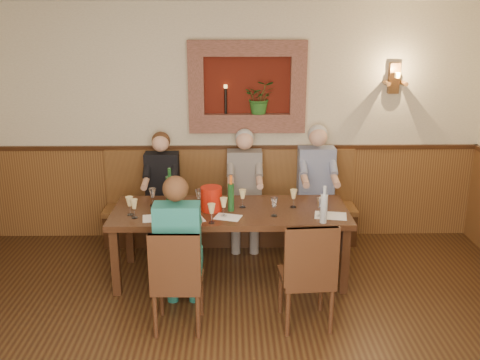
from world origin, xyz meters
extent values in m
cube|color=beige|center=(0.00, 3.00, 1.40)|extent=(6.00, 0.04, 2.80)
cube|color=brown|center=(0.00, 2.98, 0.55)|extent=(6.00, 0.04, 1.10)
cube|color=#381E0F|center=(0.00, 2.98, 1.12)|extent=(6.02, 0.06, 0.05)
cube|color=#51150B|center=(0.20, 2.98, 1.85)|extent=(1.00, 0.02, 0.70)
cube|color=#905449|center=(0.20, 2.94, 2.29)|extent=(1.36, 0.12, 0.18)
cube|color=#905449|center=(0.20, 2.94, 1.41)|extent=(1.36, 0.12, 0.18)
cube|color=#905449|center=(-0.39, 2.94, 1.85)|extent=(0.18, 0.12, 0.70)
cube|color=#905449|center=(0.79, 2.94, 1.85)|extent=(0.18, 0.12, 0.70)
cube|color=#905449|center=(0.20, 2.94, 1.52)|extent=(1.00, 0.14, 0.04)
imported|color=#275E20|center=(0.35, 2.94, 1.74)|extent=(0.35, 0.30, 0.39)
cylinder|color=black|center=(-0.05, 2.94, 1.69)|extent=(0.03, 0.03, 0.30)
cylinder|color=#FFBF59|center=(-0.05, 2.94, 1.86)|extent=(0.04, 0.04, 0.04)
cube|color=brown|center=(1.90, 2.95, 1.95)|extent=(0.12, 0.08, 0.35)
cylinder|color=brown|center=(1.80, 2.88, 1.90)|extent=(0.05, 0.18, 0.05)
cylinder|color=brown|center=(2.00, 2.88, 1.90)|extent=(0.05, 0.18, 0.05)
cylinder|color=#FFBF59|center=(1.90, 2.82, 2.00)|extent=(0.06, 0.06, 0.06)
cube|color=black|center=(0.00, 1.85, 0.72)|extent=(2.40, 0.90, 0.06)
cube|color=black|center=(-1.12, 1.48, 0.34)|extent=(0.08, 0.08, 0.69)
cube|color=black|center=(1.12, 1.48, 0.34)|extent=(0.08, 0.08, 0.69)
cube|color=black|center=(-1.12, 2.22, 0.34)|extent=(0.08, 0.08, 0.69)
cube|color=black|center=(1.12, 2.22, 0.34)|extent=(0.08, 0.08, 0.69)
cube|color=#381E0F|center=(0.00, 2.76, 0.20)|extent=(3.00, 0.40, 0.40)
cube|color=brown|center=(0.00, 2.76, 0.42)|extent=(3.00, 0.45, 0.06)
cube|color=brown|center=(0.00, 2.95, 0.78)|extent=(3.00, 0.06, 0.66)
cube|color=black|center=(-0.45, 0.90, 0.20)|extent=(0.41, 0.41, 0.40)
cube|color=black|center=(-0.45, 0.90, 0.43)|extent=(0.43, 0.43, 0.05)
cube|color=black|center=(-0.46, 0.71, 0.71)|extent=(0.43, 0.05, 0.51)
cube|color=black|center=(0.66, 0.94, 0.21)|extent=(0.45, 0.45, 0.42)
cube|color=black|center=(0.66, 0.94, 0.45)|extent=(0.47, 0.47, 0.05)
cube|color=black|center=(0.68, 0.74, 0.74)|extent=(0.44, 0.07, 0.53)
cube|color=black|center=(-0.80, 2.62, 0.23)|extent=(0.39, 0.41, 0.45)
cube|color=black|center=(-0.80, 2.78, 0.86)|extent=(0.39, 0.21, 0.51)
sphere|color=#D8A384|center=(-0.80, 2.74, 1.24)|extent=(0.20, 0.20, 0.20)
sphere|color=#4C2D19|center=(-0.80, 2.79, 1.25)|extent=(0.22, 0.22, 0.22)
cube|color=#55514E|center=(0.17, 2.61, 0.23)|extent=(0.41, 0.43, 0.45)
cube|color=#55514E|center=(0.17, 2.78, 0.87)|extent=(0.41, 0.21, 0.53)
sphere|color=#D8A384|center=(0.17, 2.74, 1.26)|extent=(0.20, 0.20, 0.20)
sphere|color=#B2B2B2|center=(0.17, 2.79, 1.28)|extent=(0.22, 0.22, 0.22)
cube|color=navy|center=(1.02, 2.61, 0.23)|extent=(0.43, 0.45, 0.45)
cube|color=navy|center=(1.02, 2.78, 0.89)|extent=(0.43, 0.22, 0.56)
sphere|color=#D8A384|center=(1.02, 2.74, 1.30)|extent=(0.21, 0.21, 0.21)
sphere|color=#B2B2B2|center=(1.02, 2.79, 1.32)|extent=(0.23, 0.23, 0.23)
cube|color=#195A59|center=(-0.45, 1.14, 0.23)|extent=(0.40, 0.42, 0.45)
cube|color=#195A59|center=(-0.45, 0.98, 0.86)|extent=(0.40, 0.21, 0.52)
sphere|color=#D8A384|center=(-0.45, 1.02, 1.25)|extent=(0.20, 0.20, 0.20)
sphere|color=#4C2D19|center=(-0.45, 0.97, 1.27)|extent=(0.22, 0.22, 0.22)
cylinder|color=red|center=(-0.19, 1.84, 0.87)|extent=(0.28, 0.28, 0.25)
cylinder|color=#19471E|center=(0.01, 1.82, 0.89)|extent=(0.08, 0.08, 0.28)
cylinder|color=orange|center=(0.01, 1.82, 1.08)|extent=(0.03, 0.03, 0.09)
cylinder|color=#19471E|center=(-0.61, 1.88, 0.92)|extent=(0.10, 0.10, 0.34)
cylinder|color=#19471E|center=(-0.61, 1.88, 1.14)|extent=(0.04, 0.04, 0.09)
cylinder|color=silver|center=(0.89, 1.48, 0.89)|extent=(0.08, 0.08, 0.28)
cylinder|color=silver|center=(0.89, 1.48, 1.07)|extent=(0.04, 0.04, 0.09)
cube|color=white|center=(-0.71, 1.62, 0.75)|extent=(0.32, 0.25, 0.00)
cube|color=white|center=(-0.02, 1.63, 0.75)|extent=(0.29, 0.25, 0.00)
cube|color=white|center=(0.99, 1.66, 0.75)|extent=(0.34, 0.27, 0.00)
cube|color=white|center=(-0.40, 1.57, 0.75)|extent=(0.34, 0.29, 0.00)
camera|label=1|loc=(0.02, -3.27, 2.65)|focal=40.00mm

